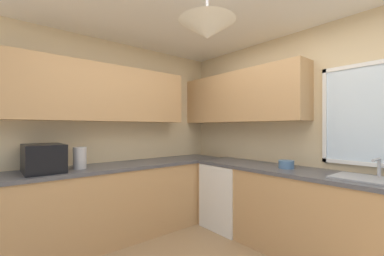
{
  "coord_description": "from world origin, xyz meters",
  "views": [
    {
      "loc": [
        1.37,
        -1.28,
        1.37
      ],
      "look_at": [
        -0.78,
        0.5,
        1.37
      ],
      "focal_mm": 22.97,
      "sensor_mm": 36.0,
      "label": 1
    }
  ],
  "objects": [
    {
      "name": "microwave",
      "position": [
        -1.57,
        -0.85,
        1.05
      ],
      "size": [
        0.48,
        0.36,
        0.29
      ],
      "primitive_type": "cube",
      "color": "black",
      "rests_on": "counter_run_left"
    },
    {
      "name": "bowl",
      "position": [
        -0.09,
        1.31,
        0.95
      ],
      "size": [
        0.17,
        0.17,
        0.09
      ],
      "primitive_type": "cylinder",
      "color": "#4C7099",
      "rests_on": "counter_run_back"
    },
    {
      "name": "kettle",
      "position": [
        -1.55,
        -0.5,
        1.03
      ],
      "size": [
        0.14,
        0.14,
        0.24
      ],
      "primitive_type": "cylinder",
      "color": "#B7B7BC",
      "rests_on": "counter_run_left"
    },
    {
      "name": "sink_assembly",
      "position": [
        0.73,
        1.32,
        0.92
      ],
      "size": [
        0.63,
        0.4,
        0.19
      ],
      "color": "#9EA0A5",
      "rests_on": "counter_run_back"
    },
    {
      "name": "counter_run_left",
      "position": [
        -1.57,
        0.0,
        0.46
      ],
      "size": [
        0.65,
        2.98,
        0.91
      ],
      "color": "tan",
      "rests_on": "ground_plane"
    },
    {
      "name": "dishwasher",
      "position": [
        -0.91,
        1.28,
        0.43
      ],
      "size": [
        0.6,
        0.6,
        0.86
      ],
      "primitive_type": "cube",
      "color": "white",
      "rests_on": "ground_plane"
    },
    {
      "name": "room_shell",
      "position": [
        -0.77,
        0.54,
        1.81
      ],
      "size": [
        3.89,
        3.37,
        2.6
      ],
      "color": "beige",
      "rests_on": "ground_plane"
    },
    {
      "name": "counter_run_back",
      "position": [
        0.21,
        1.31,
        0.46
      ],
      "size": [
        2.98,
        0.65,
        0.91
      ],
      "color": "tan",
      "rests_on": "ground_plane"
    }
  ]
}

